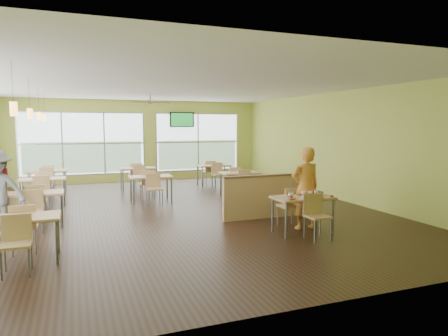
{
  "coord_description": "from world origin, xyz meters",
  "views": [
    {
      "loc": [
        -2.35,
        -9.97,
        2.19
      ],
      "look_at": [
        1.14,
        -0.72,
        1.15
      ],
      "focal_mm": 32.0,
      "sensor_mm": 36.0,
      "label": 1
    }
  ],
  "objects_px": {
    "half_wall_divider": "(270,196)",
    "main_table": "(303,202)",
    "man_plaid": "(305,188)",
    "food_basket": "(318,193)"
  },
  "relations": [
    {
      "from": "half_wall_divider",
      "to": "man_plaid",
      "type": "relative_size",
      "value": 1.37
    },
    {
      "from": "half_wall_divider",
      "to": "man_plaid",
      "type": "bearing_deg",
      "value": -80.07
    },
    {
      "from": "man_plaid",
      "to": "food_basket",
      "type": "relative_size",
      "value": 7.45
    },
    {
      "from": "main_table",
      "to": "man_plaid",
      "type": "relative_size",
      "value": 0.87
    },
    {
      "from": "man_plaid",
      "to": "food_basket",
      "type": "bearing_deg",
      "value": 155.52
    },
    {
      "from": "half_wall_divider",
      "to": "food_basket",
      "type": "height_order",
      "value": "half_wall_divider"
    },
    {
      "from": "main_table",
      "to": "man_plaid",
      "type": "distance_m",
      "value": 0.41
    },
    {
      "from": "man_plaid",
      "to": "food_basket",
      "type": "distance_m",
      "value": 0.28
    },
    {
      "from": "half_wall_divider",
      "to": "main_table",
      "type": "bearing_deg",
      "value": -90.0
    },
    {
      "from": "food_basket",
      "to": "main_table",
      "type": "bearing_deg",
      "value": -163.74
    }
  ]
}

